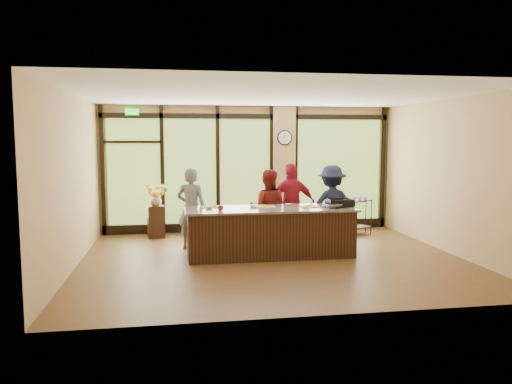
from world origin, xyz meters
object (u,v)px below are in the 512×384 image
object	(u,v)px
cook_right	(332,206)
bar_cart	(356,212)
cook_left	(191,209)
island_base	(270,233)
flower_stand	(156,222)
roasting_pan	(340,205)

from	to	relation	value
cook_right	bar_cart	xyz separation A→B (m)	(0.97, 1.12, -0.31)
cook_left	bar_cart	world-z (taller)	cook_left
cook_right	island_base	bearing A→B (deg)	23.09
bar_cart	flower_stand	bearing A→B (deg)	151.79
cook_left	flower_stand	distance (m)	1.60
flower_stand	bar_cart	xyz separation A→B (m)	(4.60, -0.35, 0.17)
cook_right	roasting_pan	bearing A→B (deg)	82.48
cook_left	flower_stand	world-z (taller)	cook_left
cook_right	flower_stand	world-z (taller)	cook_right
cook_right	flower_stand	bearing A→B (deg)	-24.13
cook_left	flower_stand	size ratio (longest dim) A/B	2.28
cook_left	bar_cart	distance (m)	3.98
island_base	bar_cart	distance (m)	3.00
cook_right	roasting_pan	distance (m)	0.73
roasting_pan	bar_cart	bearing A→B (deg)	36.23
island_base	cook_left	world-z (taller)	cook_left
roasting_pan	island_base	bearing A→B (deg)	153.58
island_base	cook_right	distance (m)	1.63
cook_left	bar_cart	size ratio (longest dim) A/B	1.86
cook_right	cook_left	bearing A→B (deg)	-4.84
bar_cart	island_base	bearing A→B (deg)	-167.07
cook_left	roasting_pan	distance (m)	2.94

